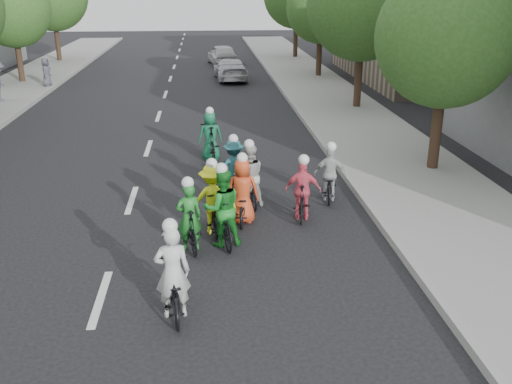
{
  "coord_description": "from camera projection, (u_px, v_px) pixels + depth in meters",
  "views": [
    {
      "loc": [
        2.02,
        -9.28,
        5.43
      ],
      "look_at": [
        3.09,
        2.63,
        1.0
      ],
      "focal_mm": 40.0,
      "sensor_mm": 36.0,
      "label": 1
    }
  ],
  "objects": [
    {
      "name": "sidewalk_right",
      "position": [
        374.0,
        141.0,
        20.37
      ],
      "size": [
        4.0,
        80.0,
        0.15
      ],
      "primitive_type": "cube",
      "color": "gray",
      "rests_on": "ground"
    },
    {
      "name": "tree_r_0",
      "position": [
        447.0,
        37.0,
        15.91
      ],
      "size": [
        4.0,
        4.0,
        5.97
      ],
      "color": "black",
      "rests_on": "ground"
    },
    {
      "name": "follow_car_trail",
      "position": [
        222.0,
        55.0,
        39.09
      ],
      "size": [
        2.19,
        4.28,
        1.4
      ],
      "primitive_type": "imported",
      "rotation": [
        0.0,
        0.0,
        3.28
      ],
      "color": "silver",
      "rests_on": "ground"
    },
    {
      "name": "cyclist_9",
      "position": [
        210.0,
        139.0,
        18.33
      ],
      "size": [
        0.82,
        1.94,
        1.72
      ],
      "rotation": [
        0.0,
        0.0,
        3.26
      ],
      "color": "black",
      "rests_on": "ground"
    },
    {
      "name": "tree_r_2",
      "position": [
        321.0,
        8.0,
        32.72
      ],
      "size": [
        4.0,
        4.0,
        5.97
      ],
      "color": "black",
      "rests_on": "ground"
    },
    {
      "name": "bldg_se",
      "position": [
        446.0,
        8.0,
        32.75
      ],
      "size": [
        10.0,
        14.0,
        8.0
      ],
      "primitive_type": "cube",
      "color": "gray",
      "rests_on": "ground"
    },
    {
      "name": "curb_right",
      "position": [
        321.0,
        142.0,
        20.2
      ],
      "size": [
        0.18,
        80.0,
        0.18
      ],
      "primitive_type": "cube",
      "color": "#999993",
      "rests_on": "ground"
    },
    {
      "name": "cyclist_8",
      "position": [
        329.0,
        180.0,
        14.94
      ],
      "size": [
        0.89,
        1.65,
        1.59
      ],
      "rotation": [
        0.0,
        0.0,
        2.95
      ],
      "color": "black",
      "rests_on": "ground"
    },
    {
      "name": "tree_l_4",
      "position": [
        12.0,
        10.0,
        30.73
      ],
      "size": [
        4.0,
        4.0,
        5.97
      ],
      "color": "black",
      "rests_on": "ground"
    },
    {
      "name": "follow_car_lead",
      "position": [
        230.0,
        69.0,
        33.08
      ],
      "size": [
        2.02,
        4.38,
        1.24
      ],
      "primitive_type": "imported",
      "rotation": [
        0.0,
        0.0,
        3.21
      ],
      "color": "#BAB9BE",
      "rests_on": "ground"
    },
    {
      "name": "tree_r_1",
      "position": [
        363.0,
        4.0,
        24.12
      ],
      "size": [
        4.8,
        4.8,
        6.93
      ],
      "color": "black",
      "rests_on": "ground"
    },
    {
      "name": "cyclist_2",
      "position": [
        213.0,
        205.0,
        12.94
      ],
      "size": [
        1.1,
        1.58,
        1.78
      ],
      "rotation": [
        0.0,
        0.0,
        3.23
      ],
      "color": "black",
      "rests_on": "ground"
    },
    {
      "name": "spectator_2",
      "position": [
        46.0,
        72.0,
        30.26
      ],
      "size": [
        0.54,
        0.77,
        1.49
      ],
      "primitive_type": "imported",
      "rotation": [
        0.0,
        0.0,
        1.48
      ],
      "color": "#4A4955",
      "rests_on": "sidewalk_left"
    },
    {
      "name": "cyclist_6",
      "position": [
        249.0,
        182.0,
        14.52
      ],
      "size": [
        0.87,
        1.58,
        1.76
      ],
      "rotation": [
        0.0,
        0.0,
        3.3
      ],
      "color": "black",
      "rests_on": "ground"
    },
    {
      "name": "cyclist_5",
      "position": [
        190.0,
        223.0,
        12.17
      ],
      "size": [
        0.73,
        1.63,
        1.65
      ],
      "rotation": [
        0.0,
        0.0,
        3.33
      ],
      "color": "black",
      "rests_on": "ground"
    },
    {
      "name": "cyclist_3",
      "position": [
        302.0,
        195.0,
        13.72
      ],
      "size": [
        0.92,
        1.59,
        1.63
      ],
      "rotation": [
        0.0,
        0.0,
        2.96
      ],
      "color": "black",
      "rests_on": "ground"
    },
    {
      "name": "cyclist_4",
      "position": [
        242.0,
        198.0,
        13.55
      ],
      "size": [
        0.82,
        1.66,
        1.72
      ],
      "rotation": [
        0.0,
        0.0,
        3.02
      ],
      "color": "black",
      "rests_on": "ground"
    },
    {
      "name": "ground",
      "position": [
        101.0,
        298.0,
        10.39
      ],
      "size": [
        120.0,
        120.0,
        0.0
      ],
      "primitive_type": "plane",
      "color": "black",
      "rests_on": "ground"
    },
    {
      "name": "cyclist_7",
      "position": [
        234.0,
        171.0,
        15.25
      ],
      "size": [
        1.06,
        1.53,
        1.68
      ],
      "rotation": [
        0.0,
        0.0,
        3.28
      ],
      "color": "black",
      "rests_on": "ground"
    },
    {
      "name": "cyclist_1",
      "position": [
        222.0,
        214.0,
        12.33
      ],
      "size": [
        0.94,
        1.84,
        1.87
      ],
      "rotation": [
        0.0,
        0.0,
        3.32
      ],
      "color": "black",
      "rests_on": "ground"
    },
    {
      "name": "cyclist_0",
      "position": [
        173.0,
        284.0,
        9.74
      ],
      "size": [
        0.74,
        1.69,
        1.81
      ],
      "rotation": [
        0.0,
        0.0,
        3.24
      ],
      "color": "black",
      "rests_on": "ground"
    }
  ]
}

